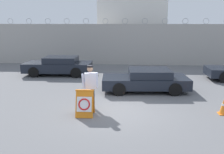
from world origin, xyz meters
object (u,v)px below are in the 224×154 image
traffic_cone_near (224,106)px  parked_car_front_coupe (59,66)px  barricade_sign (85,103)px  security_guard (90,85)px  parked_car_rear_sedan (146,80)px

traffic_cone_near → parked_car_front_coupe: 10.80m
barricade_sign → security_guard: bearing=82.1°
barricade_sign → traffic_cone_near: bearing=4.8°
security_guard → parked_car_rear_sedan: security_guard is taller
traffic_cone_near → parked_car_rear_sedan: 4.25m
barricade_sign → parked_car_front_coupe: parked_car_front_coupe is taller
barricade_sign → parked_car_front_coupe: size_ratio=0.23×
security_guard → traffic_cone_near: size_ratio=2.69×
security_guard → barricade_sign: bearing=60.4°
traffic_cone_near → parked_car_front_coupe: parked_car_front_coupe is taller
barricade_sign → security_guard: (0.09, 0.80, 0.51)m
barricade_sign → security_guard: security_guard is taller
barricade_sign → traffic_cone_near: 5.37m
parked_car_front_coupe → barricade_sign: bearing=111.7°
parked_car_rear_sedan → parked_car_front_coupe: bearing=-36.4°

